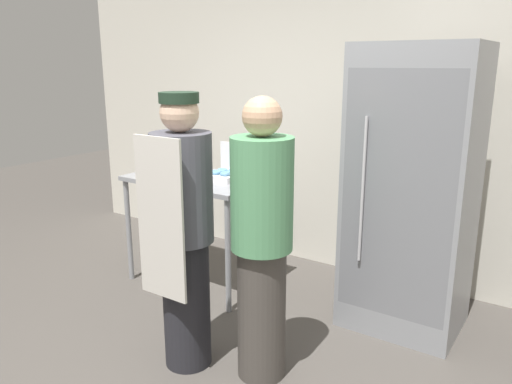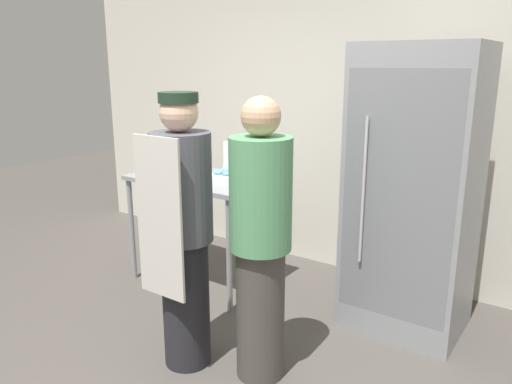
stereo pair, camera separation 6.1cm
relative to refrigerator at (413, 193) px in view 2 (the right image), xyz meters
The scene contains 8 objects.
back_wall 1.12m from the refrigerator, 133.15° to the left, with size 6.40×0.12×2.94m, color silver.
refrigerator is the anchor object (origin of this frame).
prep_counter 1.69m from the refrigerator, behind, with size 1.14×0.68×0.92m.
donut_box 1.44m from the refrigerator, behind, with size 0.25×0.24×0.29m.
blender_pitcher 2.03m from the refrigerator, behind, with size 0.13×0.13×0.29m.
binder_stack 1.80m from the refrigerator, 164.49° to the right, with size 0.32×0.22×0.09m.
person_baker 1.57m from the refrigerator, 127.29° to the right, with size 0.35×0.37×1.67m.
person_customer 1.20m from the refrigerator, 114.90° to the right, with size 0.35×0.35×1.66m.
Camera 2 is at (1.69, -1.70, 1.83)m, focal length 35.00 mm.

